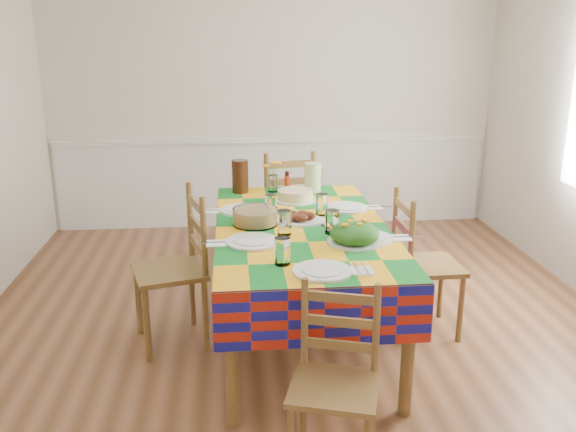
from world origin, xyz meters
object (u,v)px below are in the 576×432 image
Objects in this scene: dining_table at (301,238)px; tea_pitcher at (240,176)px; chair_near at (335,383)px; meat_platter at (299,218)px; green_pitcher at (313,177)px; chair_far at (285,210)px; chair_left at (176,269)px; chair_right at (421,265)px.

tea_pitcher is (-0.37, 0.86, 0.21)m from dining_table.
tea_pitcher is 0.28× the size of chair_near.
meat_platter is 0.81m from green_pitcher.
chair_left is (-0.81, -1.26, -0.01)m from chair_far.
tea_pitcher is at bearing 137.30° from chair_left.
chair_left is (-0.43, -0.85, -0.41)m from tea_pitcher.
chair_near is 0.90× the size of chair_right.
green_pitcher is at bearing 76.39° from meat_platter.
chair_near is at bearing -89.47° from dining_table.
dining_table is 5.97× the size of meat_platter.
chair_near reaches higher than dining_table.
meat_platter is 1.54× the size of green_pitcher.
chair_near is 1.53m from chair_left.
dining_table is 1.30m from chair_near.
chair_near is at bearing 16.72° from chair_left.
green_pitcher reaches higher than chair_right.
chair_left reaches higher than chair_right.
chair_right is (0.62, -0.84, -0.42)m from green_pitcher.
green_pitcher is 1.35m from chair_left.
green_pitcher reaches higher than meat_platter.
chair_left is (-0.80, 0.01, -0.19)m from dining_table.
chair_far reaches higher than tea_pitcher.
green_pitcher is at bearing 77.62° from dining_table.
tea_pitcher is 0.68m from chair_far.
chair_near is (0.01, -1.28, -0.26)m from dining_table.
chair_near is at bearing 79.43° from chair_far.
chair_right is at bearing -3.85° from meat_platter.
green_pitcher is 0.22× the size of chair_left.
dining_table is 1.98× the size of chair_left.
chair_left is at bearing 88.57° from chair_right.
chair_right is (0.80, -1.27, -0.03)m from chair_far.
meat_platter is (-0.01, 0.05, 0.11)m from dining_table.
tea_pitcher is at bearing 117.13° from chair_near.
tea_pitcher reaches higher than green_pitcher.
dining_table is at bearing 107.52° from chair_near.
chair_left is at bearing 139.31° from chair_near.
dining_table is 9.18× the size of green_pitcher.
dining_table is 0.88m from green_pitcher.
chair_near reaches higher than meat_platter.
meat_platter is 0.33× the size of chair_far.
meat_platter is at bearing -65.69° from tea_pitcher.
dining_table is at bearing -83.74° from meat_platter.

